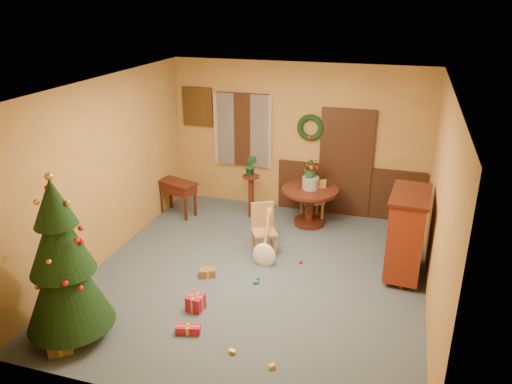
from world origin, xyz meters
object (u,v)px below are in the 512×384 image
at_px(dining_table, 310,199).
at_px(chair_near, 263,227).
at_px(christmas_tree, 63,263).
at_px(writing_desk, 177,190).
at_px(sideboard, 407,232).

height_order(dining_table, chair_near, chair_near).
bearing_deg(chair_near, christmas_tree, -120.97).
bearing_deg(writing_desk, chair_near, -26.63).
bearing_deg(chair_near, dining_table, 68.29).
relative_size(chair_near, christmas_tree, 0.40).
distance_m(writing_desk, sideboard, 4.43).
distance_m(chair_near, writing_desk, 2.28).
relative_size(christmas_tree, writing_desk, 2.60).
height_order(writing_desk, sideboard, sideboard).
xyz_separation_m(dining_table, writing_desk, (-2.55, -0.28, 0.01)).
bearing_deg(dining_table, christmas_tree, -118.20).
relative_size(dining_table, chair_near, 1.20).
bearing_deg(writing_desk, christmas_tree, -84.88).
bearing_deg(writing_desk, sideboard, -14.15).
height_order(chair_near, writing_desk, chair_near).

